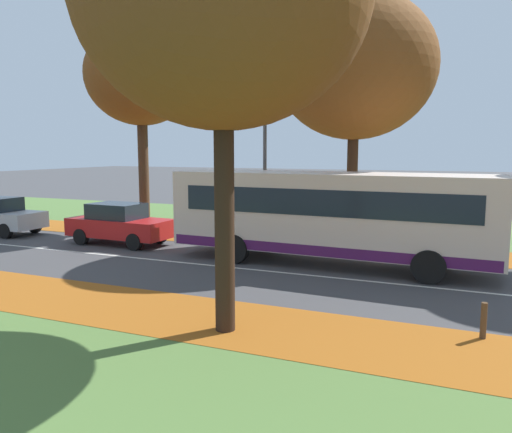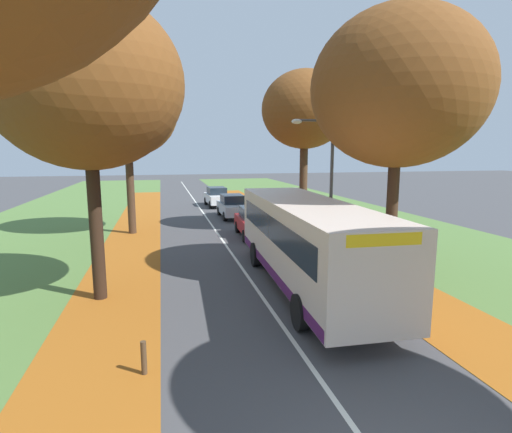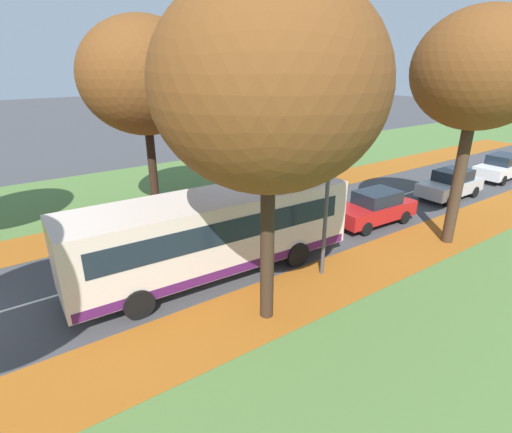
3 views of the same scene
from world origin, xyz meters
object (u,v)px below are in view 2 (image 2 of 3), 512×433
Objects in this scene: streetlamp_right at (324,173)px; car_silver_following at (233,206)px; tree_left_near at (87,83)px; car_white_third_in_line at (217,197)px; bus at (306,239)px; tree_right_near at (399,89)px; bollard_third at (144,358)px; car_red_lead at (255,222)px; tree_right_mid at (305,110)px; tree_left_mid at (127,112)px.

streetlamp_right is 12.43m from car_silver_following.
tree_left_near is 2.16× the size of car_white_third_in_line.
bus is 15.17m from car_silver_following.
bollard_third is (-8.45, -4.45, -6.38)m from tree_right_near.
bollard_third is (1.53, -4.91, -6.26)m from tree_left_near.
tree_right_near is at bearing -81.15° from car_white_third_in_line.
bus is at bearing 179.96° from tree_right_near.
car_red_lead is at bearing 49.28° from tree_left_near.
streetlamp_right is at bearing 58.47° from bus.
tree_left_near is at bearing -162.57° from streetlamp_right.
tree_right_mid reaches higher than car_white_third_in_line.
car_white_third_in_line is (-0.33, 12.89, 0.00)m from car_red_lead.
tree_right_mid is 2.17× the size of car_red_lead.
streetlamp_right is at bearing -71.73° from car_red_lead.
tree_right_mid is 2.17× the size of car_white_third_in_line.
tree_right_near is at bearing -2.67° from tree_left_near.
bollard_third is 0.12× the size of streetlamp_right.
tree_left_near is at bearing -115.15° from car_silver_following.
tree_right_near is 2.21× the size of car_white_third_in_line.
tree_left_mid is 1.55× the size of streetlamp_right.
tree_left_mid reaches higher than car_white_third_in_line.
tree_left_mid is at bearing 137.32° from streetlamp_right.
car_red_lead is 1.00× the size of car_white_third_in_line.
bollard_third is 0.07× the size of bus.
bus is 8.61m from car_red_lead.
tree_right_near is (9.67, -10.97, -0.06)m from tree_left_mid.
tree_right_near is 4.57m from streetlamp_right.
tree_right_mid is at bearing 77.57° from streetlamp_right.
streetlamp_right is 1.41× the size of car_white_third_in_line.
tree_left_near is 8.38m from bus.
streetlamp_right is at bearing -83.45° from car_white_third_in_line.
bollard_third is 0.18× the size of car_silver_following.
tree_left_near is 12.16m from car_red_lead.
car_red_lead is (-1.77, 5.35, -2.92)m from streetlamp_right.
car_silver_following is (6.89, 14.68, -5.81)m from tree_left_near.
car_white_third_in_line is (-3.50, 11.85, -6.16)m from tree_right_mid.
car_red_lead is at bearing 108.27° from streetlamp_right.
tree_right_mid is 2.19× the size of car_silver_following.
tree_right_mid is at bearing -59.61° from car_silver_following.
car_white_third_in_line is (6.33, 10.48, -6.00)m from tree_left_mid.
car_silver_following is (6.58, 4.17, -6.00)m from tree_left_mid.
tree_right_mid is at bearing -73.54° from car_white_third_in_line.
tree_left_near is at bearing -130.72° from car_red_lead.
bollard_third is at bearing -72.66° from tree_left_near.
tree_left_mid is 1.01× the size of tree_right_mid.
bollard_third is (1.22, -15.42, -6.44)m from tree_left_mid.
tree_left_mid is at bearing -121.13° from car_white_third_in_line.
bus is (-3.21, 0.00, -5.04)m from tree_right_near.
tree_right_near reaches higher than car_red_lead.
streetlamp_right is (7.20, 7.65, 3.37)m from bollard_third.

